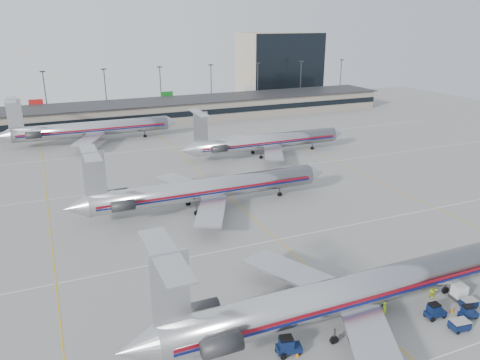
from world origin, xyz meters
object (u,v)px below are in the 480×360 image
belt_loader (372,300)px  jet_second_row (203,189)px  jet_foreground (339,295)px  tug_center (435,311)px  uld_container (459,292)px

belt_loader → jet_second_row: bearing=102.9°
jet_second_row → belt_loader: (8.00, -34.00, -2.83)m
jet_foreground → tug_center: jet_foreground is taller
jet_foreground → uld_container: bearing=-5.6°
jet_foreground → tug_center: 10.92m
jet_foreground → tug_center: size_ratio=20.50×
uld_container → belt_loader: bearing=168.4°
uld_container → jet_foreground: bearing=179.3°
jet_foreground → belt_loader: size_ratio=11.03×
tug_center → uld_container: tug_center is taller
tug_center → jet_second_row: bearing=113.3°
tug_center → uld_container: size_ratio=1.28×
jet_foreground → tug_center: bearing=-17.3°
jet_foreground → uld_container: 15.66m
tug_center → uld_container: (5.27, 1.64, 0.08)m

